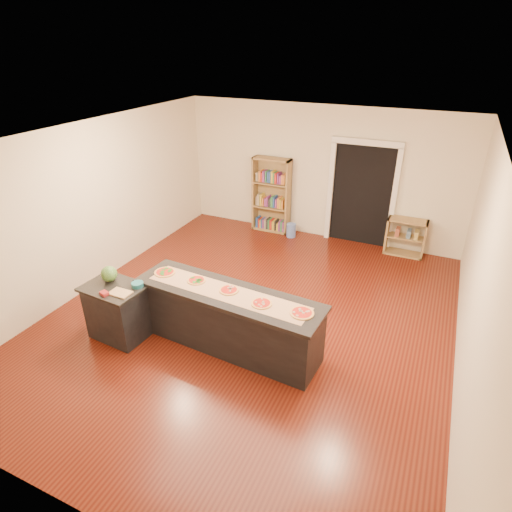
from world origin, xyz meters
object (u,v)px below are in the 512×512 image
at_px(side_counter, 117,311).
at_px(low_shelf, 405,237).
at_px(bookshelf, 271,195).
at_px(watermelon, 109,274).
at_px(kitchen_island, 228,319).
at_px(waste_bin, 291,230).

relative_size(side_counter, low_shelf, 1.12).
xyz_separation_m(bookshelf, watermelon, (-0.68, -4.41, 0.13)).
bearing_deg(side_counter, watermelon, 147.60).
xyz_separation_m(kitchen_island, low_shelf, (1.90, 4.04, -0.07)).
distance_m(kitchen_island, low_shelf, 4.46).
bearing_deg(watermelon, waste_bin, 73.89).
xyz_separation_m(kitchen_island, waste_bin, (-0.49, 3.90, -0.30)).
height_order(side_counter, low_shelf, side_counter).
bearing_deg(low_shelf, watermelon, -129.46).
height_order(bookshelf, low_shelf, bookshelf).
bearing_deg(low_shelf, bookshelf, 179.70).
distance_m(kitchen_island, waste_bin, 3.94).
relative_size(bookshelf, watermelon, 7.29).
xyz_separation_m(bookshelf, low_shelf, (2.94, -0.02, -0.45)).
xyz_separation_m(side_counter, waste_bin, (1.08, 4.36, -0.28)).
relative_size(side_counter, waste_bin, 2.83).
bearing_deg(side_counter, bookshelf, 87.72).
distance_m(kitchen_island, side_counter, 1.64).
xyz_separation_m(side_counter, low_shelf, (3.47, 4.50, -0.05)).
height_order(side_counter, bookshelf, bookshelf).
xyz_separation_m(kitchen_island, bookshelf, (-1.04, 4.06, 0.38)).
distance_m(side_counter, low_shelf, 5.69).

